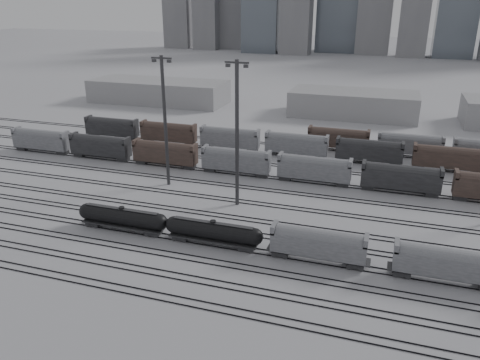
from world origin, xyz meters
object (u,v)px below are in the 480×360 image
(tank_car_a, at_px, (123,217))
(hopper_car_a, at_px, (318,243))
(tank_car_b, at_px, (213,231))
(hopper_car_b, at_px, (447,262))
(light_mast_c, at_px, (237,132))

(tank_car_a, xyz_separation_m, hopper_car_a, (32.12, 0.00, 0.74))
(tank_car_b, height_order, hopper_car_b, hopper_car_b)
(tank_car_a, height_order, hopper_car_a, hopper_car_a)
(tank_car_a, distance_m, hopper_car_a, 32.13)
(hopper_car_b, xyz_separation_m, light_mast_c, (-34.60, 15.59, 10.96))
(hopper_car_b, height_order, light_mast_c, light_mast_c)
(light_mast_c, bearing_deg, tank_car_b, -85.35)
(tank_car_a, distance_m, light_mast_c, 24.38)
(tank_car_b, relative_size, hopper_car_a, 1.16)
(tank_car_a, bearing_deg, light_mast_c, 46.75)
(tank_car_a, height_order, light_mast_c, light_mast_c)
(hopper_car_b, bearing_deg, hopper_car_a, 180.00)
(hopper_car_a, relative_size, hopper_car_b, 1.01)
(tank_car_a, distance_m, tank_car_b, 15.93)
(tank_car_a, xyz_separation_m, light_mast_c, (14.66, 15.59, 11.69))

